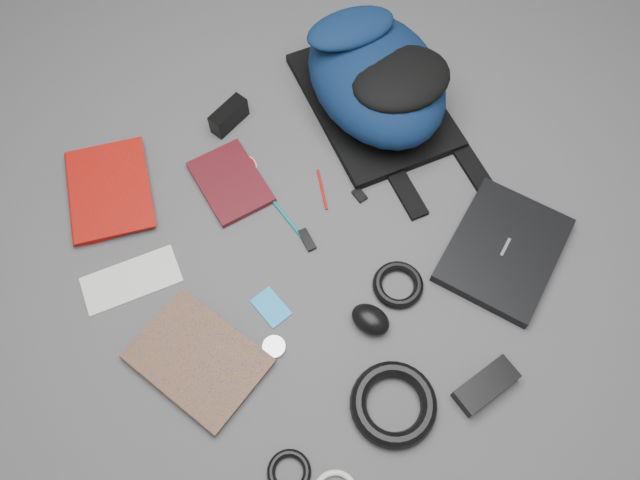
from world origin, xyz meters
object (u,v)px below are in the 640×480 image
textbook_red (69,199)px  dvd_case (231,182)px  backpack (376,77)px  laptop (504,250)px  comic_book (166,396)px  power_brick (486,386)px  mouse (370,319)px  compact_camera (229,116)px

textbook_red → dvd_case: textbook_red is taller
backpack → laptop: backpack is taller
comic_book → backpack: bearing=6.4°
dvd_case → power_brick: bearing=-72.1°
textbook_red → laptop: bearing=-22.2°
mouse → compact_camera: bearing=65.9°
compact_camera → mouse: compact_camera is taller
dvd_case → mouse: mouse is taller
laptop → power_brick: 0.34m
textbook_red → dvd_case: bearing=-7.1°
backpack → comic_book: bearing=-144.6°
laptop → mouse: size_ratio=3.35×
backpack → textbook_red: 0.85m
compact_camera → comic_book: bearing=-147.7°
backpack → textbook_red: bearing=178.2°
backpack → power_brick: backpack is taller
textbook_red → power_brick: size_ratio=1.90×
textbook_red → power_brick: bearing=-40.0°
textbook_red → power_brick: power_brick is taller
laptop → comic_book: laptop is taller
textbook_red → backpack: bearing=7.1°
comic_book → mouse: bearing=-31.9°
dvd_case → compact_camera: 0.20m
power_brick → compact_camera: bearing=94.9°
dvd_case → power_brick: (0.21, -0.77, 0.01)m
backpack → compact_camera: bearing=166.0°
comic_book → laptop: bearing=-28.5°
dvd_case → compact_camera: compact_camera is taller
backpack → dvd_case: (-0.46, -0.01, -0.10)m
laptop → power_brick: (-0.25, -0.23, 0.00)m
backpack → power_brick: 0.82m
compact_camera → textbook_red: bearing=161.6°
dvd_case → mouse: size_ratio=2.30×
backpack → laptop: bearing=-80.4°
laptop → compact_camera: 0.80m
textbook_red → dvd_case: (0.37, -0.18, -0.01)m
dvd_case → power_brick: power_brick is taller
mouse → laptop: bearing=-27.8°
laptop → power_brick: power_brick is taller
textbook_red → compact_camera: bearing=17.5°
dvd_case → laptop: bearing=-46.8°
backpack → power_brick: bearing=-98.3°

